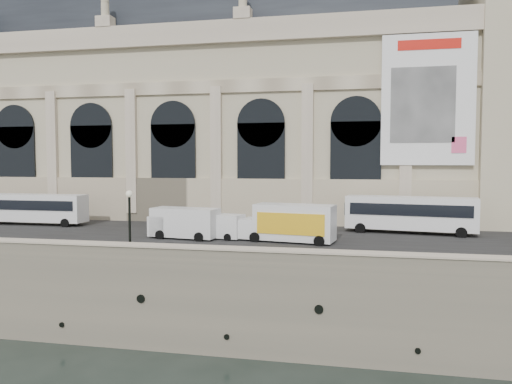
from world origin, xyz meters
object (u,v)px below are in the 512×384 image
Objects in this scene: van_c at (214,226)px; box_truck at (289,223)px; lamp_right at (130,224)px; van_b at (181,223)px; bus_right at (410,213)px; bus_left at (36,208)px.

van_c is 6.91m from box_truck.
lamp_right is at bearing -139.05° from box_truck.
van_c is at bearing 13.59° from van_b.
van_c is at bearing 70.37° from lamp_right.
box_truck is at bearing 0.09° from van_b.
van_b is 2.89m from van_c.
van_c is (2.80, 0.68, -0.28)m from van_b.
lamp_right is (-3.42, -9.58, 1.27)m from van_c.
box_truck reaches higher than van_c.
bus_right is 12.72m from box_truck.
bus_right is (38.84, 1.36, 0.12)m from bus_left.
bus_left is at bearing -177.99° from bus_right.
van_b is (-20.20, -7.14, -0.58)m from bus_right.
bus_left is 19.53m from van_b.
lamp_right is (18.03, -14.69, 0.53)m from bus_left.
box_truck is 13.64m from lamp_right.
bus_left reaches higher than box_truck.
van_c is (-17.40, -6.46, -0.85)m from bus_right.
bus_left is 22.06m from van_c.
bus_left is 0.93× the size of bus_right.
lamp_right is (-0.62, -8.91, 0.99)m from van_b.
bus_right is at bearing 34.07° from box_truck.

